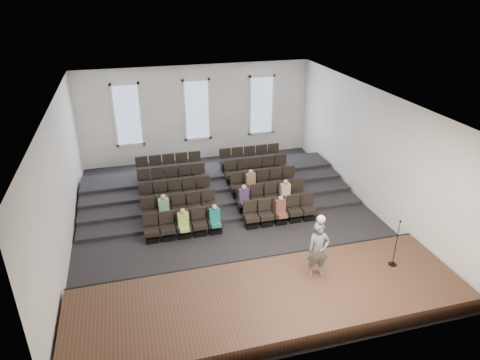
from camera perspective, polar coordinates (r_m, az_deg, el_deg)
ground at (r=17.29m, az=-1.38°, el=-5.58°), size 14.00×14.00×0.00m
ceiling at (r=15.34m, az=-1.57°, el=10.70°), size 12.00×14.00×0.02m
wall_back at (r=22.65m, az=-5.76°, el=8.83°), size 12.00×0.04×5.00m
wall_front at (r=10.37m, az=8.07°, el=-12.92°), size 12.00×0.04×5.00m
wall_left at (r=15.98m, az=-22.93°, el=-0.34°), size 0.04×14.00×5.00m
wall_right at (r=18.41m, az=17.09°, el=3.89°), size 0.04×14.00×5.00m
stage at (r=13.17m, az=4.15°, el=-15.68°), size 11.80×3.60×0.50m
stage_lip at (r=14.48m, az=1.84°, el=-11.27°), size 11.80×0.06×0.52m
risers at (r=19.93m, az=-3.57°, el=-0.56°), size 11.80×4.80×0.60m
seating_rows at (r=18.28m, az=-2.56°, el=-1.35°), size 6.80×4.70×1.67m
windows at (r=22.52m, az=-5.76°, el=9.27°), size 8.44×0.10×3.24m
audience at (r=17.07m, az=-0.91°, el=-2.98°), size 5.45×2.64×1.10m
speaker at (r=13.36m, az=10.39°, el=-9.14°), size 0.71×0.50×1.83m
mic_stand at (r=14.65m, az=19.93°, el=-9.00°), size 0.28×0.28×1.65m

